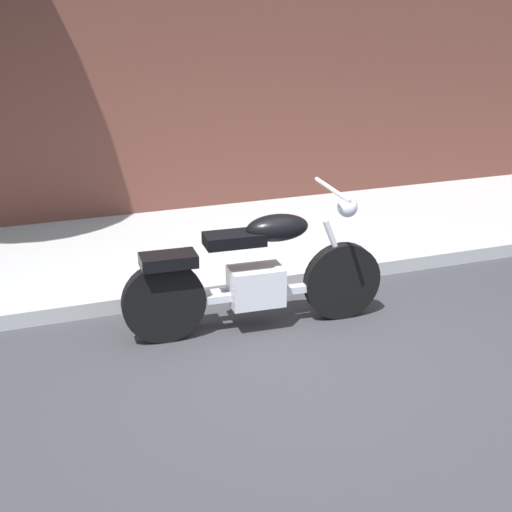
# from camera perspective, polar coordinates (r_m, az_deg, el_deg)

# --- Properties ---
(ground_plane) EXTENTS (60.00, 60.00, 0.00)m
(ground_plane) POSITION_cam_1_polar(r_m,az_deg,el_deg) (5.77, 2.52, -7.95)
(ground_plane) COLOR #38383D
(sidewalk) EXTENTS (19.60, 2.42, 0.14)m
(sidewalk) POSITION_cam_1_polar(r_m,az_deg,el_deg) (7.88, -4.31, 0.65)
(sidewalk) COLOR #B0B0B0
(sidewalk) RESTS_ON ground
(motorcycle) EXTENTS (2.21, 0.70, 1.17)m
(motorcycle) POSITION_cam_1_polar(r_m,az_deg,el_deg) (6.05, -0.03, -1.41)
(motorcycle) COLOR black
(motorcycle) RESTS_ON ground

